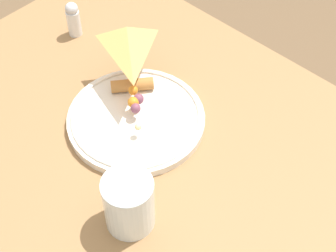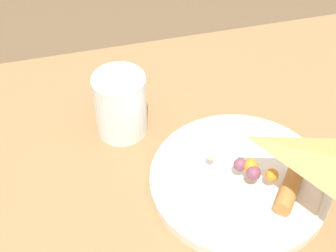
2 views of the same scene
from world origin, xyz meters
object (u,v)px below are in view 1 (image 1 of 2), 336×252
Objects in this scene: plate_pizza at (136,117)px; milk_glass at (129,204)px; salt_shaker at (73,19)px; dining_table at (161,188)px.

plate_pizza is 2.47× the size of milk_glass.
salt_shaker is (-0.42, 0.24, -0.01)m from milk_glass.
milk_glass is at bearing -29.69° from salt_shaker.
dining_table is 0.16m from plate_pizza.
salt_shaker is at bearing 162.63° from plate_pizza.
dining_table is 0.23m from milk_glass.
milk_glass is 0.48m from salt_shaker.
plate_pizza reaches higher than dining_table.
dining_table is at bearing 115.39° from milk_glass.
milk_glass is 1.28× the size of salt_shaker.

